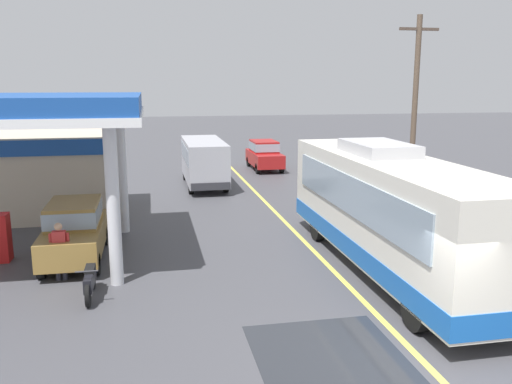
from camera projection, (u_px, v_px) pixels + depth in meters
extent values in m
plane|color=#424247|center=(247.00, 184.00, 29.51)|extent=(120.00, 120.00, 0.00)
cube|color=#D8CC4C|center=(267.00, 203.00, 24.70)|extent=(0.16, 50.00, 0.01)
cube|color=#26282D|center=(343.00, 377.00, 10.15)|extent=(3.02, 4.98, 0.01)
cube|color=silver|center=(390.00, 208.00, 15.66)|extent=(2.50, 11.00, 2.90)
cube|color=#1959B2|center=(388.00, 244.00, 15.88)|extent=(2.54, 11.04, 0.56)
cube|color=#8C9EAD|center=(349.00, 195.00, 15.33)|extent=(0.06, 9.35, 1.10)
cube|color=#8C9EAD|center=(431.00, 191.00, 15.82)|extent=(0.06, 9.35, 1.10)
cube|color=#B2B2B7|center=(378.00, 148.00, 16.30)|extent=(1.60, 2.80, 0.36)
cylinder|color=black|center=(417.00, 309.00, 11.98)|extent=(0.30, 1.00, 1.00)
cylinder|color=black|center=(505.00, 302.00, 12.40)|extent=(0.30, 1.00, 1.00)
cylinder|color=black|center=(318.00, 226.00, 18.90)|extent=(0.30, 1.00, 1.00)
cylinder|color=black|center=(376.00, 223.00, 19.32)|extent=(0.30, 1.00, 1.00)
cylinder|color=silver|center=(113.00, 203.00, 14.40)|extent=(0.36, 0.36, 4.60)
cylinder|color=silver|center=(122.00, 171.00, 19.59)|extent=(0.36, 0.36, 4.60)
cube|color=beige|center=(35.00, 174.00, 22.37)|extent=(7.00, 4.40, 3.40)
cube|color=#194799|center=(20.00, 149.00, 19.94)|extent=(6.30, 0.10, 0.60)
cube|color=olive|center=(75.00, 238.00, 16.72)|extent=(1.70, 4.20, 0.80)
cube|color=olive|center=(74.00, 213.00, 16.76)|extent=(1.50, 2.31, 0.70)
cube|color=#8C9EAD|center=(74.00, 213.00, 16.76)|extent=(1.53, 2.35, 0.49)
cylinder|color=black|center=(41.00, 268.00, 15.22)|extent=(0.20, 0.64, 0.64)
cylinder|color=black|center=(96.00, 264.00, 15.50)|extent=(0.20, 0.64, 0.64)
cylinder|color=black|center=(58.00, 238.00, 18.10)|extent=(0.20, 0.64, 0.64)
cylinder|color=black|center=(104.00, 236.00, 18.38)|extent=(0.20, 0.64, 0.64)
cube|color=#A5A5AD|center=(204.00, 160.00, 28.64)|extent=(2.00, 6.00, 2.10)
cube|color=#8C9EAD|center=(204.00, 153.00, 28.56)|extent=(2.04, 5.10, 0.80)
cube|color=#2D2D33|center=(211.00, 186.00, 25.88)|extent=(1.90, 0.16, 0.36)
cylinder|color=black|center=(191.00, 186.00, 26.75)|extent=(0.22, 0.76, 0.76)
cylinder|color=black|center=(226.00, 185.00, 27.09)|extent=(0.22, 0.76, 0.76)
cylinder|color=black|center=(185.00, 173.00, 30.60)|extent=(0.22, 0.76, 0.76)
cylinder|color=black|center=(216.00, 172.00, 30.93)|extent=(0.22, 0.76, 0.76)
cylinder|color=black|center=(88.00, 295.00, 13.30)|extent=(0.10, 0.60, 0.60)
cylinder|color=black|center=(93.00, 278.00, 14.45)|extent=(0.10, 0.60, 0.60)
cube|color=black|center=(90.00, 279.00, 13.83)|extent=(0.20, 1.30, 0.36)
cube|color=black|center=(90.00, 269.00, 13.93)|extent=(0.24, 0.60, 0.12)
cylinder|color=#2D2D33|center=(87.00, 271.00, 13.22)|extent=(0.55, 0.04, 0.04)
cylinder|color=#33333F|center=(58.00, 266.00, 15.07)|extent=(0.14, 0.14, 0.82)
cylinder|color=#33333F|center=(64.00, 266.00, 15.10)|extent=(0.14, 0.14, 0.82)
cube|color=#BF3333|center=(59.00, 242.00, 14.94)|extent=(0.36, 0.22, 0.60)
sphere|color=tan|center=(58.00, 227.00, 14.86)|extent=(0.22, 0.22, 0.22)
cylinder|color=#BF3333|center=(51.00, 244.00, 14.91)|extent=(0.09, 0.09, 0.58)
cylinder|color=#BF3333|center=(68.00, 243.00, 15.00)|extent=(0.09, 0.09, 0.58)
cube|color=maroon|center=(265.00, 158.00, 34.13)|extent=(1.70, 4.20, 0.80)
cube|color=maroon|center=(264.00, 146.00, 34.17)|extent=(1.50, 2.31, 0.70)
cube|color=#8C9EAD|center=(264.00, 146.00, 34.17)|extent=(1.53, 2.35, 0.49)
cylinder|color=black|center=(258.00, 169.00, 32.62)|extent=(0.20, 0.64, 0.64)
cylinder|color=black|center=(282.00, 168.00, 32.91)|extent=(0.20, 0.64, 0.64)
cylinder|color=black|center=(249.00, 161.00, 35.51)|extent=(0.20, 0.64, 0.64)
cylinder|color=black|center=(271.00, 161.00, 35.79)|extent=(0.20, 0.64, 0.64)
cylinder|color=brown|center=(414.00, 113.00, 23.73)|extent=(0.24, 0.24, 8.30)
cube|color=#4C3D33|center=(419.00, 29.00, 23.02)|extent=(1.80, 0.12, 0.12)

